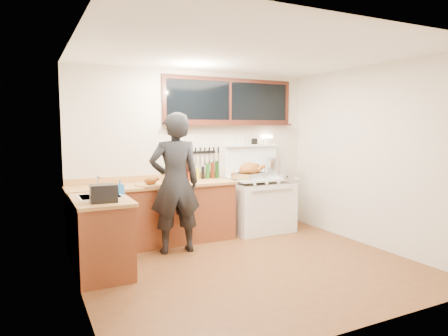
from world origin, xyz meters
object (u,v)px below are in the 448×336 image
man (175,183)px  roast_turkey (250,172)px  vintage_stove (260,203)px  cutting_board (151,182)px

man → roast_turkey: (1.39, 0.36, 0.04)m
vintage_stove → roast_turkey: bearing=-162.2°
vintage_stove → roast_turkey: (-0.25, -0.08, 0.54)m
cutting_board → vintage_stove: bearing=3.7°
vintage_stove → roast_turkey: 0.60m
man → cutting_board: 0.40m
vintage_stove → cutting_board: vintage_stove is taller
vintage_stove → roast_turkey: size_ratio=2.68×
roast_turkey → vintage_stove: bearing=17.8°
vintage_stove → cutting_board: 1.95m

